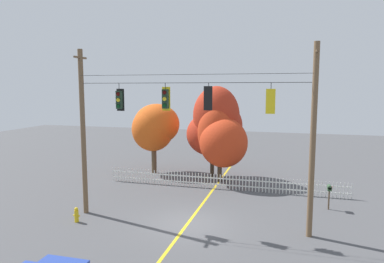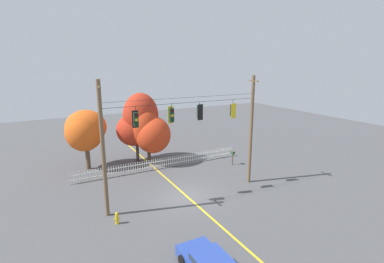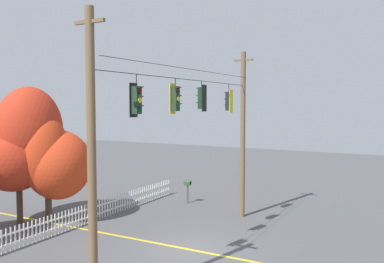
# 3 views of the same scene
# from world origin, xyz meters

# --- Properties ---
(ground) EXTENTS (80.00, 80.00, 0.00)m
(ground) POSITION_xyz_m (0.00, 0.00, 0.00)
(ground) COLOR #4C4C4F
(lane_centerline_stripe) EXTENTS (0.16, 36.00, 0.01)m
(lane_centerline_stripe) POSITION_xyz_m (0.00, 0.00, 0.00)
(lane_centerline_stripe) COLOR gold
(lane_centerline_stripe) RESTS_ON ground
(signal_support_span) EXTENTS (12.29, 1.10, 9.10)m
(signal_support_span) POSITION_xyz_m (0.00, -0.00, 4.64)
(signal_support_span) COLOR brown
(signal_support_span) RESTS_ON ground
(traffic_signal_northbound_primary) EXTENTS (0.43, 0.38, 1.47)m
(traffic_signal_northbound_primary) POSITION_xyz_m (-3.76, 0.01, 6.40)
(traffic_signal_northbound_primary) COLOR black
(traffic_signal_northbound_secondary) EXTENTS (0.43, 0.38, 1.41)m
(traffic_signal_northbound_secondary) POSITION_xyz_m (-1.18, 0.01, 6.48)
(traffic_signal_northbound_secondary) COLOR black
(traffic_signal_westbound_side) EXTENTS (0.43, 0.38, 1.34)m
(traffic_signal_westbound_side) POSITION_xyz_m (1.07, -0.01, 6.53)
(traffic_signal_westbound_side) COLOR black
(traffic_signal_southbound_primary) EXTENTS (0.43, 0.38, 1.46)m
(traffic_signal_southbound_primary) POSITION_xyz_m (4.06, -0.01, 6.41)
(traffic_signal_southbound_primary) COLOR black
(white_picket_fence) EXTENTS (16.82, 0.06, 1.04)m
(white_picket_fence) POSITION_xyz_m (0.55, 6.63, 0.52)
(white_picket_fence) COLOR silver
(white_picket_fence) RESTS_ON ground
(autumn_maple_near_fence) EXTENTS (3.88, 3.77, 5.73)m
(autumn_maple_near_fence) POSITION_xyz_m (-5.74, 10.06, 3.85)
(autumn_maple_near_fence) COLOR brown
(autumn_maple_near_fence) RESTS_ON ground
(autumn_maple_mid) EXTENTS (4.35, 3.98, 7.18)m
(autumn_maple_mid) POSITION_xyz_m (-0.58, 9.70, 4.19)
(autumn_maple_mid) COLOR #473828
(autumn_maple_mid) RESTS_ON ground
(autumn_oak_far_east) EXTENTS (3.78, 3.34, 5.76)m
(autumn_oak_far_east) POSITION_xyz_m (0.13, 8.24, 3.30)
(autumn_oak_far_east) COLOR #473828
(autumn_oak_far_east) RESTS_ON ground
(fire_hydrant) EXTENTS (0.38, 0.22, 0.80)m
(fire_hydrant) POSITION_xyz_m (-5.71, -1.37, 0.39)
(fire_hydrant) COLOR gold
(fire_hydrant) RESTS_ON ground
(roadside_mailbox) EXTENTS (0.25, 0.44, 1.45)m
(roadside_mailbox) POSITION_xyz_m (7.31, 4.22, 1.19)
(roadside_mailbox) COLOR brown
(roadside_mailbox) RESTS_ON ground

